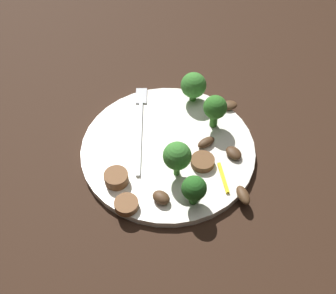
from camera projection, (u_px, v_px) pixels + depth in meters
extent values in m
plane|color=black|center=(168.00, 152.00, 0.64)|extent=(1.40, 1.40, 0.00)
cylinder|color=white|center=(168.00, 149.00, 0.64)|extent=(0.26, 0.26, 0.01)
cube|color=silver|center=(140.00, 137.00, 0.64)|extent=(0.15, 0.02, 0.00)
cube|color=silver|center=(141.00, 96.00, 0.70)|extent=(0.04, 0.02, 0.00)
cylinder|color=#296420|center=(193.00, 197.00, 0.57)|extent=(0.01, 0.01, 0.02)
sphere|color=#235B1E|center=(194.00, 188.00, 0.55)|extent=(0.03, 0.03, 0.03)
cylinder|color=#347525|center=(214.00, 119.00, 0.65)|extent=(0.01, 0.01, 0.03)
sphere|color=#2D6B23|center=(215.00, 107.00, 0.63)|extent=(0.04, 0.04, 0.04)
cylinder|color=#408630|center=(177.00, 167.00, 0.59)|extent=(0.01, 0.01, 0.03)
sphere|color=#387A2D|center=(177.00, 156.00, 0.57)|extent=(0.04, 0.04, 0.04)
cylinder|color=#408630|center=(193.00, 95.00, 0.69)|extent=(0.01, 0.01, 0.02)
sphere|color=#387A2D|center=(194.00, 85.00, 0.68)|extent=(0.04, 0.04, 0.04)
cylinder|color=brown|center=(116.00, 178.00, 0.59)|extent=(0.04, 0.04, 0.02)
cylinder|color=brown|center=(203.00, 162.00, 0.61)|extent=(0.05, 0.05, 0.01)
cylinder|color=brown|center=(126.00, 205.00, 0.56)|extent=(0.04, 0.04, 0.01)
ellipsoid|color=#4C331E|center=(161.00, 198.00, 0.57)|extent=(0.03, 0.03, 0.01)
ellipsoid|color=#4C331E|center=(243.00, 195.00, 0.57)|extent=(0.03, 0.02, 0.01)
ellipsoid|color=#422B19|center=(206.00, 140.00, 0.64)|extent=(0.03, 0.03, 0.01)
ellipsoid|color=#4C331E|center=(229.00, 105.00, 0.68)|extent=(0.02, 0.03, 0.01)
ellipsoid|color=#422B19|center=(234.00, 153.00, 0.62)|extent=(0.03, 0.03, 0.01)
cube|color=yellow|center=(223.00, 178.00, 0.60)|extent=(0.05, 0.01, 0.00)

